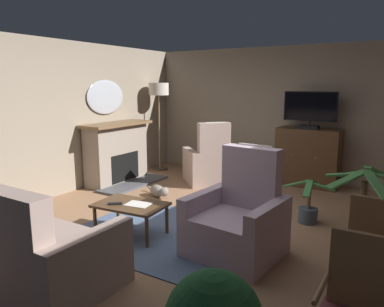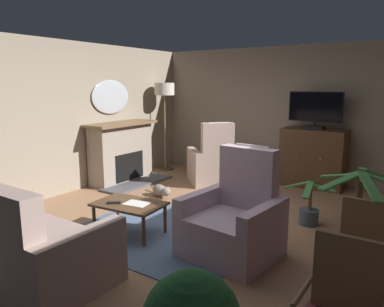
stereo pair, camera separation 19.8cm
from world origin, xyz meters
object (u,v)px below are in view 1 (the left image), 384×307
(sofa_floral, at_px, (31,250))
(coffee_table, at_px, (131,207))
(side_chair_nearest_door, at_px, (374,262))
(cat, at_px, (159,191))
(folded_newspaper, at_px, (138,204))
(armchair_facing_sofa, at_px, (210,164))
(floor_lamp, at_px, (159,97))
(potted_plant_on_hearth_side, at_px, (308,210))
(tv_remote, at_px, (115,204))
(potted_plant_leafy_by_curtain, at_px, (358,261))
(television, at_px, (310,109))
(wall_mirror_oval, at_px, (106,97))
(fireplace, at_px, (118,154))
(tv_cabinet, at_px, (308,158))
(armchair_angled_to_table, at_px, (237,222))

(sofa_floral, bearing_deg, coffee_table, 87.86)
(side_chair_nearest_door, xyz_separation_m, cat, (-3.41, 1.78, -0.42))
(folded_newspaper, height_order, side_chair_nearest_door, side_chair_nearest_door)
(armchair_facing_sofa, xyz_separation_m, floor_lamp, (-1.48, 0.40, 1.22))
(folded_newspaper, relative_size, potted_plant_on_hearth_side, 0.39)
(sofa_floral, relative_size, cat, 2.57)
(tv_remote, height_order, potted_plant_leafy_by_curtain, potted_plant_leafy_by_curtain)
(television, height_order, potted_plant_leafy_by_curtain, television)
(tv_remote, height_order, floor_lamp, floor_lamp)
(potted_plant_leafy_by_curtain, bearing_deg, wall_mirror_oval, 161.57)
(coffee_table, height_order, tv_remote, tv_remote)
(fireplace, bearing_deg, potted_plant_on_hearth_side, -3.41)
(coffee_table, relative_size, armchair_facing_sofa, 0.76)
(sofa_floral, bearing_deg, fireplace, 120.19)
(fireplace, distance_m, side_chair_nearest_door, 5.12)
(fireplace, distance_m, coffee_table, 2.62)
(tv_cabinet, height_order, coffee_table, tv_cabinet)
(side_chair_nearest_door, distance_m, floor_lamp, 5.84)
(coffee_table, xyz_separation_m, cat, (-0.65, 1.44, -0.25))
(tv_remote, bearing_deg, armchair_angled_to_table, 156.40)
(tv_cabinet, relative_size, side_chair_nearest_door, 1.13)
(tv_cabinet, height_order, side_chair_nearest_door, tv_cabinet)
(television, xyz_separation_m, folded_newspaper, (-1.16, -3.44, -1.01))
(potted_plant_leafy_by_curtain, bearing_deg, potted_plant_on_hearth_side, 120.73)
(television, bearing_deg, armchair_angled_to_table, -88.67)
(coffee_table, bearing_deg, potted_plant_leafy_by_curtain, 5.20)
(coffee_table, bearing_deg, floor_lamp, 120.89)
(wall_mirror_oval, distance_m, folded_newspaper, 3.11)
(armchair_angled_to_table, bearing_deg, fireplace, 154.22)
(fireplace, xyz_separation_m, tv_cabinet, (3.15, 1.71, -0.04))
(television, height_order, armchair_angled_to_table, television)
(folded_newspaper, bearing_deg, tv_remote, -157.33)
(floor_lamp, bearing_deg, cat, -54.08)
(fireplace, xyz_separation_m, armchair_angled_to_table, (3.23, -1.56, -0.19))
(fireplace, height_order, armchair_angled_to_table, armchair_angled_to_table)
(floor_lamp, bearing_deg, armchair_facing_sofa, -15.25)
(folded_newspaper, distance_m, armchair_angled_to_table, 1.26)
(wall_mirror_oval, xyz_separation_m, potted_plant_on_hearth_side, (3.92, -0.22, -1.45))
(potted_plant_leafy_by_curtain, distance_m, floor_lamp, 5.44)
(coffee_table, distance_m, armchair_angled_to_table, 1.36)
(armchair_angled_to_table, bearing_deg, cat, 149.09)
(cat, bearing_deg, tv_cabinet, 47.31)
(wall_mirror_oval, xyz_separation_m, tv_remote, (2.00, -1.93, -1.20))
(folded_newspaper, height_order, cat, folded_newspaper)
(tv_cabinet, bearing_deg, floor_lamp, -172.18)
(tv_cabinet, bearing_deg, television, -90.00)
(side_chair_nearest_door, relative_size, floor_lamp, 0.52)
(side_chair_nearest_door, distance_m, potted_plant_leafy_by_curtain, 0.67)
(tv_cabinet, bearing_deg, armchair_facing_sofa, -152.98)
(coffee_table, distance_m, armchair_facing_sofa, 2.71)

